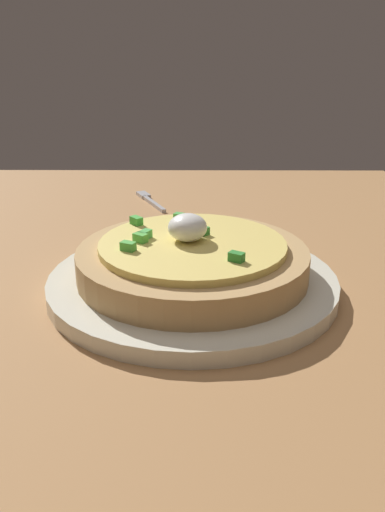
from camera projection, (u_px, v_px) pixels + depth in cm
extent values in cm
cube|color=#AA794A|center=(132.00, 312.00, 52.12)|extent=(103.56, 79.51, 3.07)
cylinder|color=silver|center=(192.00, 283.00, 52.70)|extent=(27.31, 27.31, 1.51)
cylinder|color=tan|center=(193.00, 262.00, 51.91)|extent=(21.65, 21.65, 2.73)
cylinder|color=#EAD069|center=(192.00, 245.00, 51.27)|extent=(17.44, 17.44, 0.68)
ellipsoid|color=white|center=(188.00, 227.00, 51.06)|extent=(3.65, 3.65, 2.54)
cube|color=#308B34|center=(236.00, 257.00, 46.64)|extent=(1.35, 1.51, 0.80)
cube|color=green|center=(131.00, 246.00, 48.97)|extent=(1.28, 1.50, 0.80)
cube|color=green|center=(191.00, 232.00, 52.43)|extent=(1.38, 1.51, 0.80)
cube|color=green|center=(140.00, 221.00, 55.70)|extent=(1.49, 1.45, 0.80)
cube|color=green|center=(180.00, 217.00, 56.74)|extent=(1.30, 1.50, 0.80)
cube|color=#52B946|center=(140.00, 238.00, 51.00)|extent=(1.41, 1.50, 0.80)
cube|color=green|center=(202.00, 230.00, 52.96)|extent=(1.49, 1.45, 0.80)
cube|color=#4BB44D|center=(145.00, 234.00, 51.85)|extent=(1.51, 1.33, 0.80)
cube|color=#B7B7BC|center=(156.00, 204.00, 79.00)|extent=(7.30, 3.85, 0.50)
cube|color=#B7B7BC|center=(143.00, 195.00, 83.45)|extent=(3.13, 2.46, 0.50)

